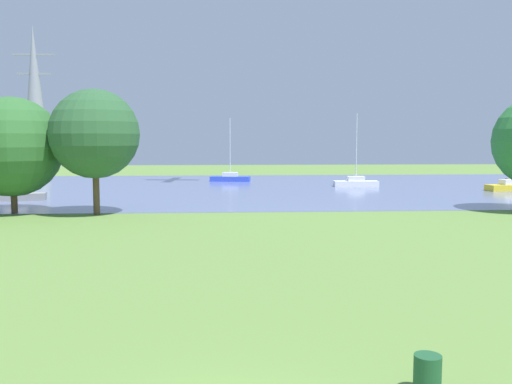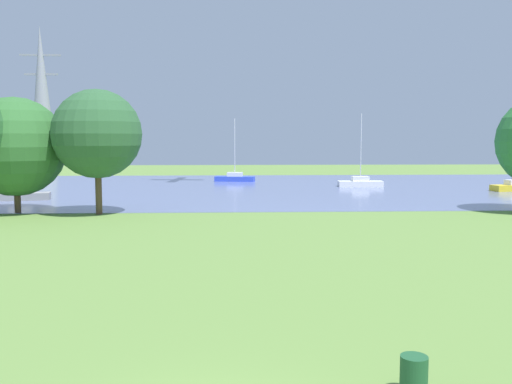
{
  "view_description": "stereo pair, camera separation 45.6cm",
  "coord_description": "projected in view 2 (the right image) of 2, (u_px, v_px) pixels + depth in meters",
  "views": [
    {
      "loc": [
        -0.02,
        -8.85,
        5.17
      ],
      "look_at": [
        1.83,
        21.2,
        2.29
      ],
      "focal_mm": 38.96,
      "sensor_mm": 36.0,
      "label": 1
    },
    {
      "loc": [
        0.44,
        -8.88,
        5.17
      ],
      "look_at": [
        1.83,
        21.2,
        2.29
      ],
      "focal_mm": 38.96,
      "sensor_mm": 36.0,
      "label": 2
    }
  ],
  "objects": [
    {
      "name": "tree_east_far",
      "position": [
        97.0,
        134.0,
        37.77
      ],
      "size": [
        6.07,
        6.07,
        8.55
      ],
      "color": "brown",
      "rests_on": "ground"
    },
    {
      "name": "litter_bin",
      "position": [
        414.0,
        375.0,
        11.23
      ],
      "size": [
        0.56,
        0.56,
        0.8
      ],
      "primitive_type": "cylinder",
      "color": "#1E512D",
      "rests_on": "ground"
    },
    {
      "name": "ground_plane",
      "position": [
        223.0,
        231.0,
        31.18
      ],
      "size": [
        160.0,
        160.0,
        0.0
      ],
      "primitive_type": "plane",
      "color": "olive"
    },
    {
      "name": "electricity_pylon",
      "position": [
        42.0,
        99.0,
        88.71
      ],
      "size": [
        6.4,
        4.4,
        23.06
      ],
      "color": "gray",
      "rests_on": "ground"
    },
    {
      "name": "water_surface",
      "position": [
        226.0,
        188.0,
        59.02
      ],
      "size": [
        140.0,
        40.0,
        0.02
      ],
      "primitive_type": "cube",
      "color": "slate",
      "rests_on": "ground"
    },
    {
      "name": "sailboat_white",
      "position": [
        360.0,
        182.0,
        60.34
      ],
      "size": [
        4.84,
        1.63,
        7.89
      ],
      "color": "white",
      "rests_on": "water_surface"
    },
    {
      "name": "sailboat_gray",
      "position": [
        20.0,
        195.0,
        46.94
      ],
      "size": [
        5.0,
        2.37,
        6.29
      ],
      "color": "gray",
      "rests_on": "water_surface"
    },
    {
      "name": "sailboat_blue",
      "position": [
        235.0,
        178.0,
        67.73
      ],
      "size": [
        5.0,
        2.38,
        7.65
      ],
      "color": "blue",
      "rests_on": "water_surface"
    },
    {
      "name": "tree_west_near",
      "position": [
        15.0,
        147.0,
        38.6
      ],
      "size": [
        6.9,
        6.9,
        8.08
      ],
      "color": "brown",
      "rests_on": "ground"
    }
  ]
}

